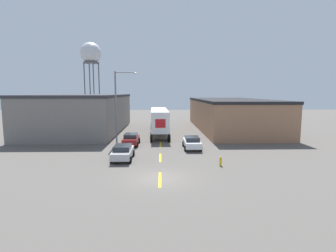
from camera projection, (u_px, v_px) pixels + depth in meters
The scene contains 11 objects.
ground_plane at pixel (160, 178), 19.95m from camera, with size 160.00×160.00×0.00m, color #56514C.
road_centerline at pixel (160, 158), 26.23m from camera, with size 0.20×16.71×0.01m.
warehouse_left at pixel (84, 113), 44.37m from camera, with size 12.94×24.47×6.14m.
warehouse_right at pixel (230, 114), 46.63m from camera, with size 11.42×27.43×5.35m.
semi_truck at pixel (159, 119), 40.85m from camera, with size 3.15×15.22×3.96m.
parked_car_right_mid at pixel (192, 142), 30.30m from camera, with size 1.98×4.27×1.43m.
parked_car_left_near at pixel (123, 152), 25.41m from camera, with size 1.98×4.27×1.43m.
parked_car_left_far at pixel (131, 139), 32.46m from camera, with size 1.98×4.27×1.43m.
water_tower at pixel (91, 54), 70.10m from camera, with size 5.59×5.59×19.83m.
street_lamp at pixel (118, 102), 32.73m from camera, with size 2.87×0.32×9.10m.
fire_hydrant at pixel (221, 161), 23.22m from camera, with size 0.22×0.22×0.83m.
Camera 1 is at (0.13, -19.30, 6.46)m, focal length 28.00 mm.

